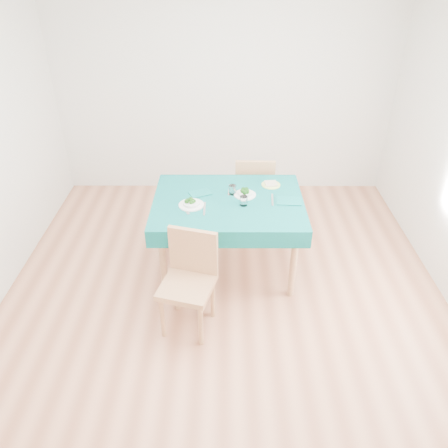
{
  "coord_description": "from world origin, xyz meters",
  "views": [
    {
      "loc": [
        0.01,
        -2.88,
        2.71
      ],
      "look_at": [
        0.0,
        0.0,
        0.85
      ],
      "focal_mm": 35.0,
      "sensor_mm": 36.0,
      "label": 1
    }
  ],
  "objects_px": {
    "table": "(228,235)",
    "side_plate": "(271,185)",
    "chair_near": "(186,279)",
    "bowl_far": "(245,192)",
    "chair_far": "(254,183)",
    "bowl_near": "(191,202)"
  },
  "relations": [
    {
      "from": "table",
      "to": "side_plate",
      "type": "height_order",
      "value": "side_plate"
    },
    {
      "from": "chair_near",
      "to": "side_plate",
      "type": "relative_size",
      "value": 5.56
    },
    {
      "from": "chair_near",
      "to": "side_plate",
      "type": "height_order",
      "value": "chair_near"
    },
    {
      "from": "chair_near",
      "to": "bowl_far",
      "type": "distance_m",
      "value": 1.05
    },
    {
      "from": "bowl_far",
      "to": "table",
      "type": "bearing_deg",
      "value": -149.27
    },
    {
      "from": "chair_far",
      "to": "bowl_far",
      "type": "height_order",
      "value": "chair_far"
    },
    {
      "from": "chair_far",
      "to": "side_plate",
      "type": "bearing_deg",
      "value": 104.72
    },
    {
      "from": "chair_near",
      "to": "chair_far",
      "type": "distance_m",
      "value": 1.72
    },
    {
      "from": "chair_near",
      "to": "bowl_near",
      "type": "bearing_deg",
      "value": 105.19
    },
    {
      "from": "chair_near",
      "to": "bowl_far",
      "type": "height_order",
      "value": "chair_near"
    },
    {
      "from": "chair_far",
      "to": "bowl_far",
      "type": "bearing_deg",
      "value": 81.11
    },
    {
      "from": "chair_near",
      "to": "side_plate",
      "type": "xyz_separation_m",
      "value": [
        0.74,
        1.09,
        0.26
      ]
    },
    {
      "from": "side_plate",
      "to": "chair_near",
      "type": "bearing_deg",
      "value": -124.22
    },
    {
      "from": "table",
      "to": "bowl_far",
      "type": "bearing_deg",
      "value": 30.73
    },
    {
      "from": "bowl_near",
      "to": "side_plate",
      "type": "relative_size",
      "value": 1.24
    },
    {
      "from": "chair_far",
      "to": "bowl_far",
      "type": "relative_size",
      "value": 5.02
    },
    {
      "from": "chair_far",
      "to": "bowl_far",
      "type": "xyz_separation_m",
      "value": [
        -0.13,
        -0.73,
        0.28
      ]
    },
    {
      "from": "table",
      "to": "chair_far",
      "type": "distance_m",
      "value": 0.88
    },
    {
      "from": "chair_far",
      "to": "side_plate",
      "type": "height_order",
      "value": "chair_far"
    },
    {
      "from": "chair_far",
      "to": "side_plate",
      "type": "xyz_separation_m",
      "value": [
        0.13,
        -0.53,
        0.25
      ]
    },
    {
      "from": "side_plate",
      "to": "chair_far",
      "type": "bearing_deg",
      "value": 103.41
    },
    {
      "from": "bowl_far",
      "to": "side_plate",
      "type": "height_order",
      "value": "bowl_far"
    }
  ]
}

